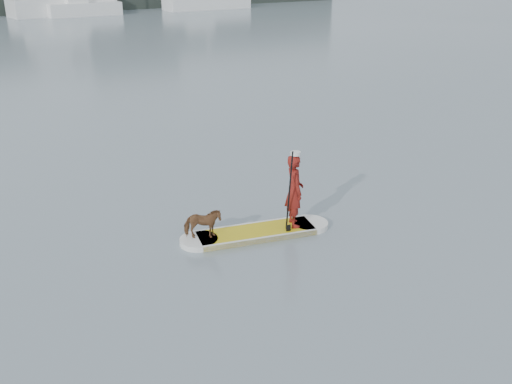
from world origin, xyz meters
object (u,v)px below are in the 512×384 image
paddler (294,191)px  sailboat_f (206,0)px  paddleboard (256,233)px  dog (203,224)px  sailboat_e (83,8)px

paddler → sailboat_f: sailboat_f is taller
paddleboard → dog: bearing=180.0°
dog → paddleboard: bearing=-77.5°
paddleboard → paddler: paddler is taller
paddleboard → sailboat_e: sailboat_e is taller
dog → sailboat_e: bearing=12.4°
sailboat_f → paddleboard: bearing=-117.7°
paddler → paddleboard: bearing=95.9°
sailboat_e → paddleboard: bearing=-104.3°
paddler → sailboat_e: size_ratio=0.16×
paddleboard → paddler: bearing=0.0°
paddler → sailboat_e: (10.27, 49.93, -0.18)m
dog → sailboat_e: size_ratio=0.08×
dog → sailboat_f: (26.05, 49.71, 0.54)m
dog → paddler: bearing=-77.5°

